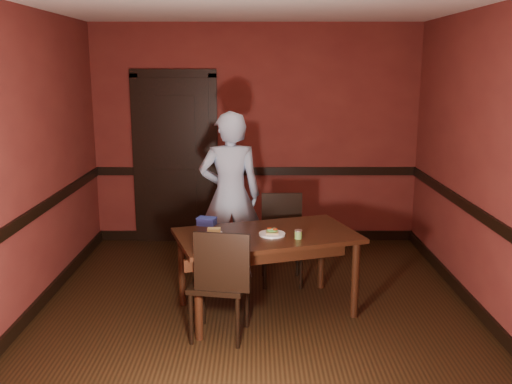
{
  "coord_description": "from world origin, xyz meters",
  "views": [
    {
      "loc": [
        -0.0,
        -4.78,
        2.19
      ],
      "look_at": [
        0.0,
        0.35,
        1.05
      ],
      "focal_mm": 40.0,
      "sensor_mm": 36.0,
      "label": 1
    }
  ],
  "objects_px": {
    "dining_table": "(267,272)",
    "chair_far": "(282,240)",
    "cheese_saucer": "(214,231)",
    "food_tub": "(207,221)",
    "sauce_jar": "(298,234)",
    "person": "(230,196)",
    "chair_near": "(219,282)",
    "sandwich_plate": "(272,233)"
  },
  "relations": [
    {
      "from": "sandwich_plate",
      "to": "cheese_saucer",
      "type": "height_order",
      "value": "sandwich_plate"
    },
    {
      "from": "chair_far",
      "to": "sandwich_plate",
      "type": "distance_m",
      "value": 0.81
    },
    {
      "from": "dining_table",
      "to": "person",
      "type": "bearing_deg",
      "value": 94.28
    },
    {
      "from": "sandwich_plate",
      "to": "sauce_jar",
      "type": "height_order",
      "value": "sauce_jar"
    },
    {
      "from": "chair_far",
      "to": "person",
      "type": "xyz_separation_m",
      "value": [
        -0.53,
        0.19,
        0.42
      ]
    },
    {
      "from": "person",
      "to": "chair_far",
      "type": "bearing_deg",
      "value": 154.78
    },
    {
      "from": "chair_near",
      "to": "person",
      "type": "relative_size",
      "value": 0.54
    },
    {
      "from": "cheese_saucer",
      "to": "food_tub",
      "type": "relative_size",
      "value": 0.78
    },
    {
      "from": "food_tub",
      "to": "chair_near",
      "type": "bearing_deg",
      "value": -62.41
    },
    {
      "from": "chair_near",
      "to": "food_tub",
      "type": "distance_m",
      "value": 0.83
    },
    {
      "from": "chair_far",
      "to": "sauce_jar",
      "type": "xyz_separation_m",
      "value": [
        0.1,
        -0.86,
        0.32
      ]
    },
    {
      "from": "cheese_saucer",
      "to": "sandwich_plate",
      "type": "bearing_deg",
      "value": -5.1
    },
    {
      "from": "chair_far",
      "to": "sauce_jar",
      "type": "distance_m",
      "value": 0.92
    },
    {
      "from": "dining_table",
      "to": "person",
      "type": "xyz_separation_m",
      "value": [
        -0.36,
        0.89,
        0.51
      ]
    },
    {
      "from": "sandwich_plate",
      "to": "sauce_jar",
      "type": "bearing_deg",
      "value": -26.39
    },
    {
      "from": "sauce_jar",
      "to": "cheese_saucer",
      "type": "bearing_deg",
      "value": 168.01
    },
    {
      "from": "food_tub",
      "to": "sandwich_plate",
      "type": "bearing_deg",
      "value": -12.19
    },
    {
      "from": "chair_far",
      "to": "sauce_jar",
      "type": "relative_size",
      "value": 11.6
    },
    {
      "from": "dining_table",
      "to": "sandwich_plate",
      "type": "distance_m",
      "value": 0.39
    },
    {
      "from": "cheese_saucer",
      "to": "food_tub",
      "type": "xyz_separation_m",
      "value": [
        -0.09,
        0.27,
        0.02
      ]
    },
    {
      "from": "chair_near",
      "to": "cheese_saucer",
      "type": "relative_size",
      "value": 6.16
    },
    {
      "from": "dining_table",
      "to": "chair_far",
      "type": "height_order",
      "value": "chair_far"
    },
    {
      "from": "sauce_jar",
      "to": "food_tub",
      "type": "relative_size",
      "value": 0.39
    },
    {
      "from": "chair_near",
      "to": "chair_far",
      "type": "bearing_deg",
      "value": -105.37
    },
    {
      "from": "dining_table",
      "to": "sauce_jar",
      "type": "relative_size",
      "value": 20.14
    },
    {
      "from": "chair_far",
      "to": "chair_near",
      "type": "bearing_deg",
      "value": -116.62
    },
    {
      "from": "dining_table",
      "to": "chair_far",
      "type": "bearing_deg",
      "value": 58.6
    },
    {
      "from": "chair_far",
      "to": "cheese_saucer",
      "type": "bearing_deg",
      "value": -133.6
    },
    {
      "from": "sauce_jar",
      "to": "chair_near",
      "type": "bearing_deg",
      "value": -153.32
    },
    {
      "from": "chair_near",
      "to": "cheese_saucer",
      "type": "distance_m",
      "value": 0.57
    },
    {
      "from": "chair_far",
      "to": "sandwich_plate",
      "type": "relative_size",
      "value": 3.84
    },
    {
      "from": "cheese_saucer",
      "to": "chair_near",
      "type": "bearing_deg",
      "value": -81.42
    },
    {
      "from": "person",
      "to": "sandwich_plate",
      "type": "xyz_separation_m",
      "value": [
        0.41,
        -0.94,
        -0.12
      ]
    },
    {
      "from": "sauce_jar",
      "to": "dining_table",
      "type": "bearing_deg",
      "value": 149.79
    },
    {
      "from": "sauce_jar",
      "to": "cheese_saucer",
      "type": "distance_m",
      "value": 0.75
    },
    {
      "from": "person",
      "to": "cheese_saucer",
      "type": "bearing_deg",
      "value": 77.84
    },
    {
      "from": "dining_table",
      "to": "food_tub",
      "type": "height_order",
      "value": "food_tub"
    },
    {
      "from": "sandwich_plate",
      "to": "person",
      "type": "bearing_deg",
      "value": 113.47
    },
    {
      "from": "cheese_saucer",
      "to": "food_tub",
      "type": "distance_m",
      "value": 0.29
    },
    {
      "from": "cheese_saucer",
      "to": "food_tub",
      "type": "height_order",
      "value": "food_tub"
    },
    {
      "from": "person",
      "to": "dining_table",
      "type": "bearing_deg",
      "value": 106.72
    },
    {
      "from": "person",
      "to": "sauce_jar",
      "type": "height_order",
      "value": "person"
    }
  ]
}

